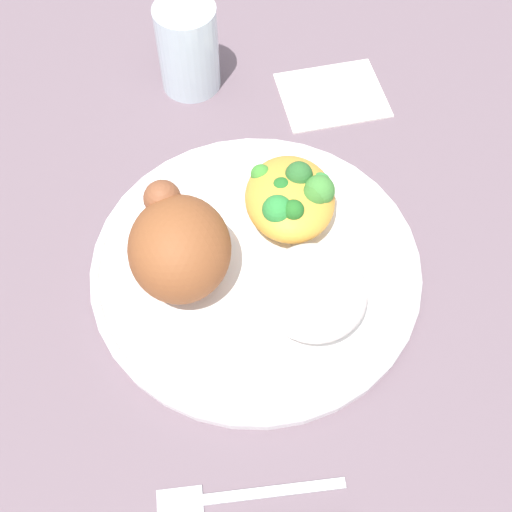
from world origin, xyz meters
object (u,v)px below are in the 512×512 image
roasted_chicken (179,246)px  rice_pile (314,292)px  fork (240,495)px  napkin (332,94)px  water_glass (188,48)px  plate (256,266)px  mac_cheese_with_broccoli (292,197)px

roasted_chicken → rice_pile: (-0.04, -0.11, -0.02)m
fork → napkin: bearing=-16.5°
water_glass → roasted_chicken: bearing=177.8°
rice_pile → napkin: 0.27m
plate → fork: 0.19m
fork → plate: bearing=-7.2°
water_glass → napkin: water_glass is taller
plate → fork: bearing=172.8°
rice_pile → plate: bearing=44.0°
plate → roasted_chicken: size_ratio=2.80×
plate → napkin: (0.21, -0.10, -0.01)m
water_glass → napkin: 0.16m
roasted_chicken → napkin: 0.27m
napkin → mac_cheese_with_broccoli: bearing=159.5°
plate → roasted_chicken: (-0.00, 0.06, 0.05)m
mac_cheese_with_broccoli → water_glass: (0.19, 0.09, 0.01)m
mac_cheese_with_broccoli → roasted_chicken: bearing=119.9°
plate → water_glass: (0.24, 0.05, 0.04)m
plate → rice_pile: bearing=-136.0°
roasted_chicken → fork: size_ratio=0.73×
rice_pile → mac_cheese_with_broccoli: size_ratio=0.95×
rice_pile → fork: 0.17m
mac_cheese_with_broccoli → napkin: (0.16, -0.06, -0.04)m
mac_cheese_with_broccoli → fork: 0.26m
mac_cheese_with_broccoli → water_glass: water_glass is taller
napkin → roasted_chicken: bearing=143.7°
rice_pile → napkin: size_ratio=0.82×
fork → napkin: size_ratio=1.31×
plate → water_glass: 0.25m
rice_pile → mac_cheese_with_broccoli: same height
roasted_chicken → rice_pile: roasted_chicken is taller
mac_cheese_with_broccoli → fork: mac_cheese_with_broccoli is taller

